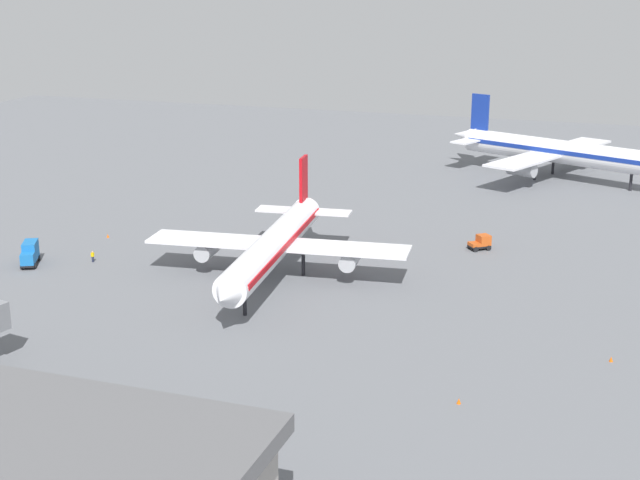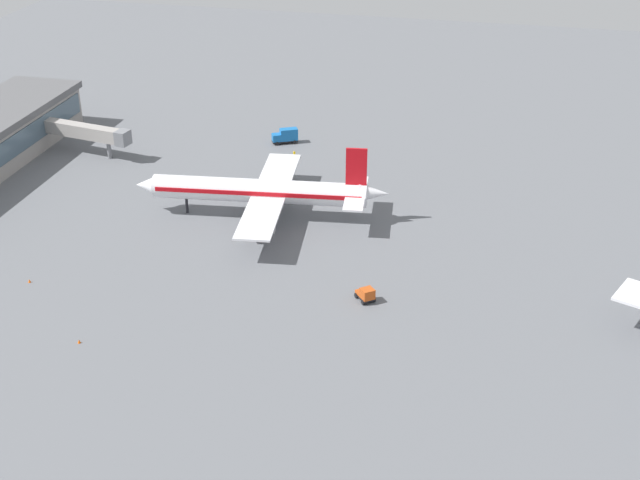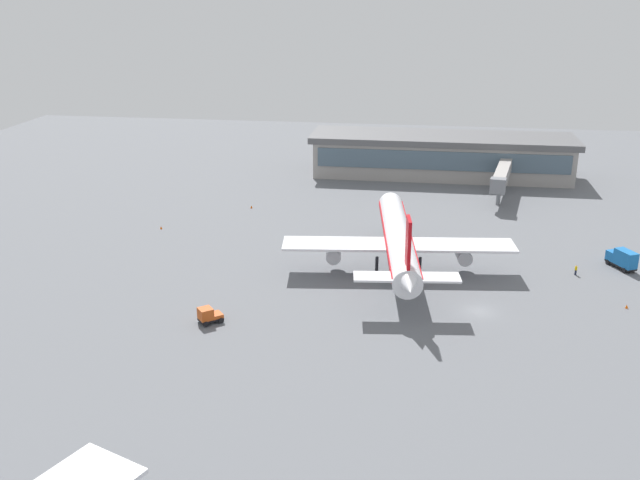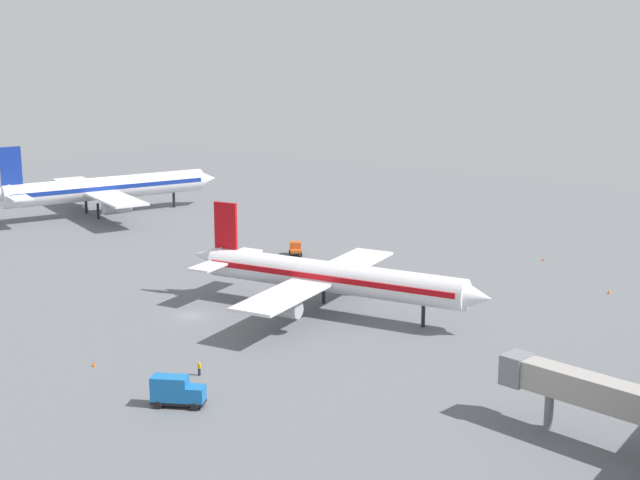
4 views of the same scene
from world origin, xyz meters
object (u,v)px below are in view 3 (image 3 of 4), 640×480
airplane_at_gate (398,239)px  safety_cone_near_gate (251,207)px  catering_truck (622,259)px  baggage_tug (208,315)px  ground_crew_worker (576,270)px  safety_cone_mid_apron (161,227)px  safety_cone_far_side (627,306)px

airplane_at_gate → safety_cone_near_gate: bearing=40.4°
catering_truck → airplane_at_gate: bearing=71.4°
baggage_tug → ground_crew_worker: 59.24m
catering_truck → safety_cone_near_gate: (68.38, -23.91, -1.40)m
catering_truck → baggage_tug: (61.43, 29.66, -0.54)m
safety_cone_mid_apron → safety_cone_far_side: 82.93m
safety_cone_near_gate → catering_truck: bearing=160.7°
airplane_at_gate → catering_truck: bearing=-88.0°
ground_crew_worker → safety_cone_far_side: (-5.00, 12.06, -0.55)m
baggage_tug → safety_cone_near_gate: (6.95, -53.57, -0.86)m
airplane_at_gate → safety_cone_far_side: size_ratio=77.91×
catering_truck → safety_cone_mid_apron: 82.72m
ground_crew_worker → safety_cone_far_side: bearing=-44.8°
catering_truck → ground_crew_worker: 9.02m
catering_truck → safety_cone_mid_apron: catering_truck is taller
ground_crew_worker → safety_cone_near_gate: bearing=177.9°
airplane_at_gate → safety_cone_far_side: (-33.63, 10.51, -4.87)m
safety_cone_mid_apron → ground_crew_worker: bearing=170.7°
catering_truck → safety_cone_near_gate: catering_truck is taller
safety_cone_mid_apron → safety_cone_far_side: bearing=163.0°
catering_truck → ground_crew_worker: size_ratio=3.50×
safety_cone_near_gate → safety_cone_mid_apron: bearing=48.5°
safety_cone_near_gate → safety_cone_mid_apron: (13.92, 15.75, 0.00)m
airplane_at_gate → safety_cone_mid_apron: (45.67, -13.78, -4.87)m
catering_truck → safety_cone_mid_apron: size_ratio=9.74×
airplane_at_gate → safety_cone_near_gate: airplane_at_gate is taller
catering_truck → ground_crew_worker: catering_truck is taller
baggage_tug → safety_cone_far_side: (-58.42, -13.53, -0.86)m
ground_crew_worker → safety_cone_near_gate: size_ratio=2.78×
airplane_at_gate → safety_cone_near_gate: (31.75, -29.53, -4.87)m
ground_crew_worker → catering_truck: bearing=49.7°
baggage_tug → ground_crew_worker: (-53.42, -25.59, -0.31)m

